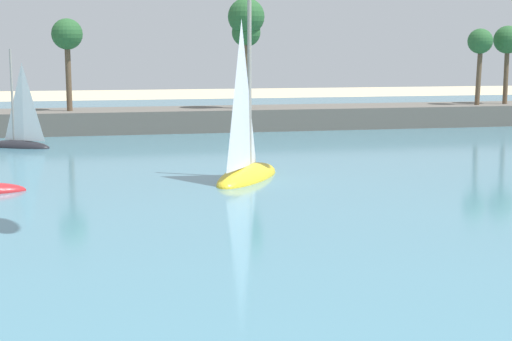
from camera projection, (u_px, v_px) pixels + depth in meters
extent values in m
cube|color=teal|center=(99.00, 142.00, 57.92)|extent=(220.00, 93.73, 0.06)
cube|color=#605B54|center=(96.00, 121.00, 64.41)|extent=(85.09, 6.00, 1.80)
cylinder|color=brown|center=(246.00, 63.00, 65.29)|extent=(0.72, 0.62, 7.32)
sphere|color=#285B2D|center=(246.00, 17.00, 64.75)|extent=(2.93, 2.93, 2.93)
cylinder|color=brown|center=(68.00, 73.00, 62.93)|extent=(0.47, 0.53, 5.90)
sphere|color=#285B2D|center=(67.00, 34.00, 62.49)|extent=(2.38, 2.38, 2.38)
cylinder|color=brown|center=(506.00, 72.00, 71.01)|extent=(0.53, 0.59, 5.56)
sphere|color=#285B2D|center=(508.00, 40.00, 70.60)|extent=(2.41, 2.41, 2.41)
cylinder|color=brown|center=(246.00, 71.00, 65.63)|extent=(0.66, 0.85, 6.11)
sphere|color=#285B2D|center=(246.00, 32.00, 65.18)|extent=(2.31, 2.31, 2.31)
cylinder|color=brown|center=(479.00, 73.00, 69.72)|extent=(0.69, 0.66, 5.44)
sphere|color=#285B2D|center=(480.00, 41.00, 69.32)|extent=(2.13, 2.13, 2.13)
ellipsoid|color=yellow|center=(247.00, 178.00, 41.56)|extent=(5.34, 6.94, 1.37)
cylinder|color=gray|center=(249.00, 80.00, 41.14)|extent=(0.21, 0.21, 8.59)
pyramid|color=silver|center=(242.00, 94.00, 40.14)|extent=(1.79, 2.75, 7.30)
ellipsoid|color=black|center=(18.00, 147.00, 54.54)|extent=(4.91, 3.65, 0.97)
cylinder|color=gray|center=(12.00, 95.00, 54.09)|extent=(0.14, 0.14, 6.03)
pyramid|color=white|center=(23.00, 102.00, 53.92)|extent=(1.96, 1.20, 5.13)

